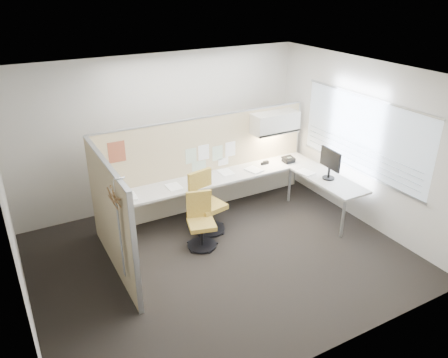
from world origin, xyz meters
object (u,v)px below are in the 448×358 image
chair_left (201,222)px  chair_right (206,204)px  desk (236,183)px  monitor (330,162)px  phone (288,160)px

chair_left → chair_right: (0.29, 0.40, 0.06)m
desk → chair_left: chair_left is taller
chair_left → chair_right: 0.49m
chair_left → chair_right: bearing=68.6°
monitor → phone: bearing=13.9°
chair_right → monitor: 2.28m
chair_left → phone: size_ratio=4.25×
chair_right → monitor: monitor is taller
chair_right → phone: (1.95, 0.34, 0.30)m
desk → monitor: 1.68m
desk → chair_right: chair_right is taller
phone → monitor: bearing=-80.3°
desk → chair_left: size_ratio=4.49×
chair_left → monitor: (2.41, -0.21, 0.63)m
chair_right → desk: bearing=7.5°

